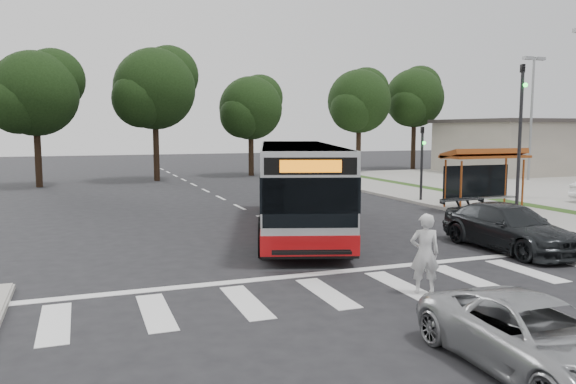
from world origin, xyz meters
name	(u,v)px	position (x,y,z in m)	size (l,w,h in m)	color
ground	(320,246)	(0.00, 0.00, 0.00)	(140.00, 140.00, 0.00)	black
sidewalk_east	(448,201)	(11.00, 8.00, 0.06)	(4.00, 40.00, 0.12)	gray
curb_east	(416,202)	(9.00, 8.00, 0.07)	(0.30, 40.00, 0.15)	#9E9991
curb_east_red	(574,237)	(9.00, -2.00, 0.08)	(0.32, 6.00, 0.15)	maroon
commercial_building	(532,148)	(30.00, 22.00, 2.20)	(14.00, 10.00, 4.40)	#A89D8D
building_roof_cap	(533,121)	(30.00, 22.00, 4.55)	(14.60, 10.60, 0.30)	#383330
crosswalk_ladder	(400,285)	(0.00, -5.00, 0.01)	(18.00, 2.60, 0.01)	silver
bus_shelter	(483,161)	(10.80, 5.10, 2.35)	(4.20, 1.60, 2.86)	brown
traffic_signal_ne_tall	(520,129)	(9.60, 1.49, 3.88)	(0.18, 0.37, 6.50)	black
traffic_signal_ne_short	(422,156)	(9.60, 8.49, 2.48)	(0.18, 0.37, 4.00)	black
lot_light_mid	(532,101)	(24.00, 16.00, 5.91)	(1.90, 0.35, 9.01)	gray
tree_ne_a	(360,100)	(16.08, 28.06, 6.39)	(6.16, 5.74, 9.30)	black
tree_ne_b	(415,97)	(23.08, 30.06, 6.92)	(6.16, 5.74, 10.02)	black
tree_north_a	(156,88)	(-1.92, 26.07, 6.92)	(6.60, 6.15, 10.17)	black
tree_north_b	(251,107)	(6.07, 28.06, 5.66)	(5.72, 5.33, 8.43)	black
tree_north_c	(36,92)	(-9.92, 24.06, 6.29)	(6.16, 5.74, 9.30)	black
transit_bus	(297,187)	(0.48, 3.28, 1.64)	(2.75, 12.70, 3.28)	#B8BBBD
pedestrian	(425,254)	(0.17, -5.81, 0.96)	(0.70, 0.46, 1.92)	silver
dark_sedan	(509,227)	(5.50, -2.64, 0.73)	(2.05, 5.03, 1.46)	black
silver_suv_south	(536,337)	(-0.70, -10.19, 0.60)	(1.99, 4.32, 1.20)	#A0A2A5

